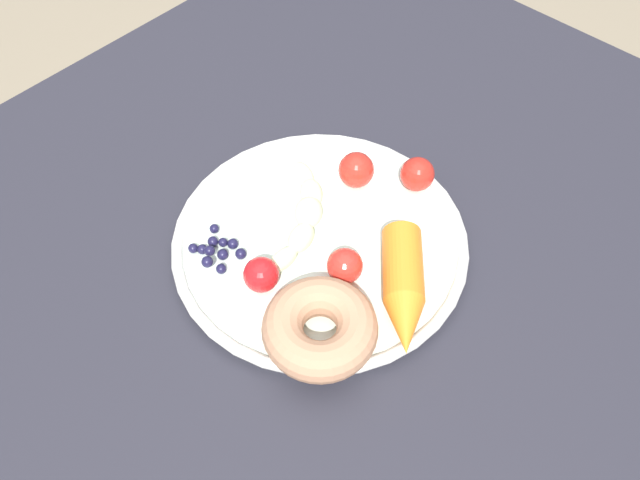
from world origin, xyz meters
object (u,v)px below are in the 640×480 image
at_px(banana, 304,214).
at_px(tomato_mid, 261,275).
at_px(dining_table, 269,309).
at_px(tomato_extra, 417,174).
at_px(blueberry_pile, 217,250).
at_px(tomato_far, 345,266).
at_px(tomato_near, 354,169).
at_px(carrot_orange, 404,290).
at_px(plate, 320,242).
at_px(donut, 320,328).

height_order(banana, tomato_mid, tomato_mid).
relative_size(dining_table, tomato_extra, 30.75).
height_order(blueberry_pile, tomato_mid, tomato_mid).
xyz_separation_m(banana, tomato_extra, (-0.12, 0.06, 0.01)).
height_order(tomato_far, tomato_extra, tomato_extra).
bearing_deg(tomato_mid, dining_table, -136.06).
bearing_deg(tomato_far, tomato_mid, -40.20).
bearing_deg(tomato_extra, tomato_near, -53.54).
bearing_deg(carrot_orange, blueberry_pile, -64.08).
xyz_separation_m(blueberry_pile, tomato_mid, (-0.01, 0.06, 0.01)).
bearing_deg(plate, tomato_extra, 168.19).
bearing_deg(tomato_near, banana, 0.09).
xyz_separation_m(tomato_mid, tomato_extra, (-0.21, 0.03, 0.00)).
relative_size(donut, tomato_mid, 3.03).
xyz_separation_m(plate, donut, (0.09, 0.08, 0.02)).
height_order(dining_table, tomato_extra, tomato_extra).
height_order(plate, tomato_near, tomato_near).
distance_m(tomato_near, tomato_far, 0.13).
height_order(carrot_orange, tomato_far, carrot_orange).
bearing_deg(blueberry_pile, donut, 89.91).
xyz_separation_m(banana, tomato_mid, (0.09, 0.02, 0.01)).
bearing_deg(dining_table, plate, 155.65).
relative_size(carrot_orange, tomato_mid, 3.65).
bearing_deg(donut, dining_table, -104.80).
bearing_deg(tomato_near, tomato_far, 36.81).
distance_m(banana, blueberry_pile, 0.10).
relative_size(plate, tomato_far, 8.59).
bearing_deg(tomato_near, donut, 31.96).
relative_size(carrot_orange, donut, 1.21).
distance_m(dining_table, tomato_mid, 0.12).
height_order(carrot_orange, blueberry_pile, carrot_orange).
distance_m(banana, tomato_mid, 0.09).
xyz_separation_m(tomato_mid, tomato_far, (-0.06, 0.05, 0.00)).
distance_m(tomato_mid, tomato_far, 0.08).
relative_size(carrot_orange, blueberry_pile, 2.36).
bearing_deg(tomato_mid, donut, 86.36).
bearing_deg(tomato_far, blueberry_pile, -59.09).
bearing_deg(blueberry_pile, tomato_extra, 156.69).
height_order(donut, tomato_near, same).
height_order(dining_table, donut, donut).
relative_size(banana, blueberry_pile, 2.40).
bearing_deg(dining_table, tomato_extra, 164.12).
relative_size(blueberry_pile, tomato_near, 1.39).
distance_m(blueberry_pile, tomato_extra, 0.24).
height_order(tomato_near, tomato_extra, tomato_near).
bearing_deg(donut, tomato_near, -148.04).
relative_size(dining_table, tomato_far, 32.22).
xyz_separation_m(blueberry_pile, tomato_far, (-0.07, 0.12, 0.01)).
height_order(dining_table, carrot_orange, carrot_orange).
bearing_deg(tomato_near, carrot_orange, 57.75).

